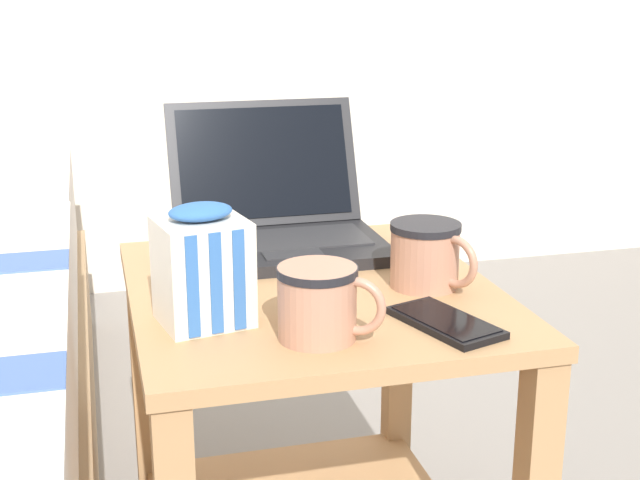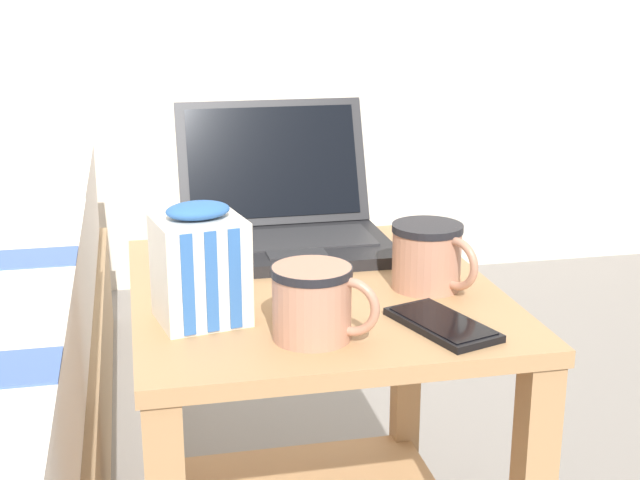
{
  "view_description": "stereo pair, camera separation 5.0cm",
  "coord_description": "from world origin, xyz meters",
  "px_view_note": "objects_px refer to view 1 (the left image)",
  "views": [
    {
      "loc": [
        -0.29,
        -1.14,
        0.96
      ],
      "look_at": [
        0.0,
        -0.04,
        0.62
      ],
      "focal_mm": 50.0,
      "sensor_mm": 36.0,
      "label": 1
    },
    {
      "loc": [
        -0.24,
        -1.15,
        0.96
      ],
      "look_at": [
        0.0,
        -0.04,
        0.62
      ],
      "focal_mm": 50.0,
      "sensor_mm": 36.0,
      "label": 2
    }
  ],
  "objects_px": {
    "mug_front_right": "(427,252)",
    "snack_bag": "(203,268)",
    "cell_phone": "(445,322)",
    "mug_front_left": "(320,299)",
    "laptop": "(277,219)"
  },
  "relations": [
    {
      "from": "mug_front_right",
      "to": "snack_bag",
      "type": "relative_size",
      "value": 0.84
    },
    {
      "from": "snack_bag",
      "to": "cell_phone",
      "type": "distance_m",
      "value": 0.31
    },
    {
      "from": "mug_front_right",
      "to": "snack_bag",
      "type": "distance_m",
      "value": 0.32
    },
    {
      "from": "mug_front_left",
      "to": "mug_front_right",
      "type": "distance_m",
      "value": 0.24
    },
    {
      "from": "laptop",
      "to": "mug_front_left",
      "type": "relative_size",
      "value": 2.53
    },
    {
      "from": "mug_front_right",
      "to": "laptop",
      "type": "bearing_deg",
      "value": 122.87
    },
    {
      "from": "mug_front_left",
      "to": "snack_bag",
      "type": "distance_m",
      "value": 0.15
    },
    {
      "from": "laptop",
      "to": "snack_bag",
      "type": "xyz_separation_m",
      "value": [
        -0.16,
        -0.3,
        0.03
      ]
    },
    {
      "from": "laptop",
      "to": "mug_front_right",
      "type": "height_order",
      "value": "laptop"
    },
    {
      "from": "laptop",
      "to": "cell_phone",
      "type": "distance_m",
      "value": 0.41
    },
    {
      "from": "mug_front_right",
      "to": "snack_bag",
      "type": "bearing_deg",
      "value": -170.1
    },
    {
      "from": "mug_front_right",
      "to": "cell_phone",
      "type": "distance_m",
      "value": 0.15
    },
    {
      "from": "laptop",
      "to": "mug_front_left",
      "type": "distance_m",
      "value": 0.39
    },
    {
      "from": "cell_phone",
      "to": "mug_front_right",
      "type": "bearing_deg",
      "value": 78.31
    },
    {
      "from": "snack_bag",
      "to": "laptop",
      "type": "bearing_deg",
      "value": 62.36
    }
  ]
}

